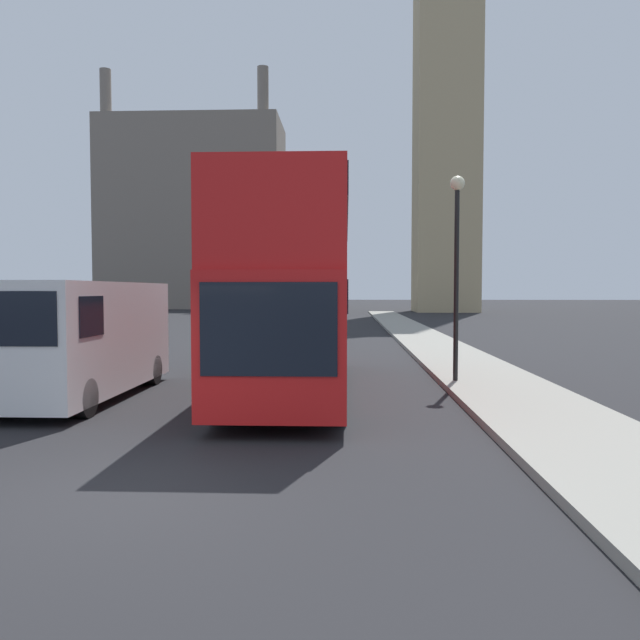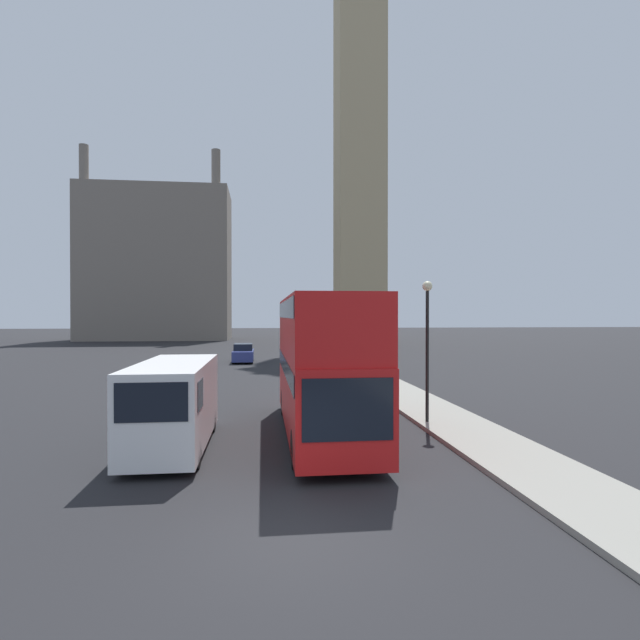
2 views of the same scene
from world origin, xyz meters
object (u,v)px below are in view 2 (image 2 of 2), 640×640
Objects in this scene: clock_tower at (360,88)px; white_van at (173,403)px; red_double_decker_bus at (322,359)px; parked_sedan at (243,354)px; street_lamp at (427,328)px.

white_van is (-16.80, -56.82, -35.81)m from clock_tower.
red_double_decker_bus reaches higher than parked_sedan.
parked_sedan is at bearing 87.93° from white_van.
parked_sedan is at bearing -118.59° from clock_tower.
white_van is at bearing -164.48° from red_double_decker_bus.
street_lamp is 26.86m from parked_sedan.
white_van is (-4.60, -1.28, -1.14)m from red_double_decker_bus.
clock_tower is 7.16× the size of red_double_decker_bus.
white_van is at bearing -106.47° from clock_tower.
street_lamp reaches higher than parked_sedan.
parked_sedan is (-15.79, -28.97, -36.48)m from clock_tower.
red_double_decker_bus is 26.87m from parked_sedan.
street_lamp is (3.94, 0.95, 1.01)m from red_double_decker_bus.
street_lamp is (-8.26, -54.60, -33.66)m from clock_tower.
white_van is 1.37× the size of parked_sedan.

